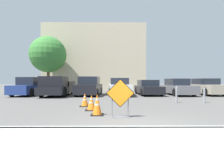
{
  "coord_description": "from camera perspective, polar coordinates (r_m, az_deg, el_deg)",
  "views": [
    {
      "loc": [
        -0.79,
        -4.37,
        1.31
      ],
      "look_at": [
        -0.71,
        7.55,
        1.06
      ],
      "focal_mm": 28.0,
      "sensor_mm": 36.0,
      "label": 1
    }
  ],
  "objects": [
    {
      "name": "parked_car_second",
      "position": [
        15.54,
        -7.41,
        -0.92
      ],
      "size": [
        2.12,
        4.27,
        1.64
      ],
      "rotation": [
        0.0,
        0.0,
        3.08
      ],
      "color": "black",
      "rests_on": "ground_plane"
    },
    {
      "name": "pickup_truck",
      "position": [
        15.49,
        -17.4,
        -0.98
      ],
      "size": [
        2.04,
        5.28,
        1.62
      ],
      "rotation": [
        0.0,
        0.0,
        3.15
      ],
      "color": "black",
      "rests_on": "ground_plane"
    },
    {
      "name": "traffic_cone_nearest",
      "position": [
        6.65,
        -4.86,
        -6.75
      ],
      "size": [
        0.47,
        0.47,
        0.8
      ],
      "color": "black",
      "rests_on": "ground_plane"
    },
    {
      "name": "parked_car_third",
      "position": [
        15.45,
        2.32,
        -1.06
      ],
      "size": [
        1.9,
        4.58,
        1.52
      ],
      "rotation": [
        0.0,
        0.0,
        3.18
      ],
      "color": "silver",
      "rests_on": "ground_plane"
    },
    {
      "name": "parked_car_fourth",
      "position": [
        16.12,
        11.66,
        -1.26
      ],
      "size": [
        1.96,
        4.22,
        1.36
      ],
      "rotation": [
        0.0,
        0.0,
        3.18
      ],
      "color": "black",
      "rests_on": "ground_plane"
    },
    {
      "name": "ground_plane",
      "position": [
        14.45,
        2.74,
        -4.02
      ],
      "size": [
        96.0,
        96.0,
        0.0
      ],
      "primitive_type": "plane",
      "color": "#565451"
    },
    {
      "name": "bollard_second",
      "position": [
        11.56,
        27.89,
        -3.18
      ],
      "size": [
        0.12,
        0.12,
        0.86
      ],
      "color": "gray",
      "rests_on": "ground_plane"
    },
    {
      "name": "building_facade_backdrop",
      "position": [
        25.56,
        -5.47,
        8.19
      ],
      "size": [
        13.7,
        5.0,
        8.86
      ],
      "color": "beige",
      "rests_on": "ground_plane"
    },
    {
      "name": "road_closed_sign",
      "position": [
        6.14,
        2.72,
        -4.18
      ],
      "size": [
        1.0,
        0.2,
        1.36
      ],
      "color": "black",
      "rests_on": "ground_plane"
    },
    {
      "name": "parked_car_fifth",
      "position": [
        16.85,
        20.45,
        -1.04
      ],
      "size": [
        1.95,
        4.67,
        1.47
      ],
      "rotation": [
        0.0,
        0.0,
        3.19
      ],
      "color": "slate",
      "rests_on": "ground_plane"
    },
    {
      "name": "traffic_cone_third",
      "position": [
        8.93,
        -8.85,
        -5.19
      ],
      "size": [
        0.48,
        0.48,
        0.66
      ],
      "color": "black",
      "rests_on": "ground_plane"
    },
    {
      "name": "sidewalk_strip",
      "position": [
        3.37,
        14.17,
        -20.45
      ],
      "size": [
        22.01,
        2.69,
        0.14
      ],
      "color": "#999993",
      "rests_on": "ground_plane"
    },
    {
      "name": "street_tree_behind_lot",
      "position": [
        22.06,
        -20.13,
        9.0
      ],
      "size": [
        4.22,
        4.22,
        6.46
      ],
      "color": "#513823",
      "rests_on": "ground_plane"
    },
    {
      "name": "bollard_nearest",
      "position": [
        10.88,
        20.31,
        -3.13
      ],
      "size": [
        0.12,
        0.12,
        0.96
      ],
      "color": "gray",
      "rests_on": "ground_plane"
    },
    {
      "name": "curb_lip",
      "position": [
        4.61,
        9.82,
        -14.41
      ],
      "size": [
        22.01,
        0.2,
        0.14
      ],
      "color": "#999993",
      "rests_on": "ground_plane"
    },
    {
      "name": "parked_car_nearest",
      "position": [
        17.04,
        -25.26,
        -0.9
      ],
      "size": [
        1.92,
        4.38,
        1.59
      ],
      "rotation": [
        0.0,
        0.0,
        3.1
      ],
      "color": "navy",
      "rests_on": "ground_plane"
    },
    {
      "name": "parked_car_sixth",
      "position": [
        18.0,
        28.25,
        -0.91
      ],
      "size": [
        2.08,
        4.34,
        1.48
      ],
      "rotation": [
        0.0,
        0.0,
        3.21
      ],
      "color": "#A39984",
      "rests_on": "ground_plane"
    },
    {
      "name": "traffic_cone_second",
      "position": [
        7.76,
        -6.7,
        -6.1
      ],
      "size": [
        0.52,
        0.52,
        0.67
      ],
      "color": "black",
      "rests_on": "ground_plane"
    }
  ]
}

